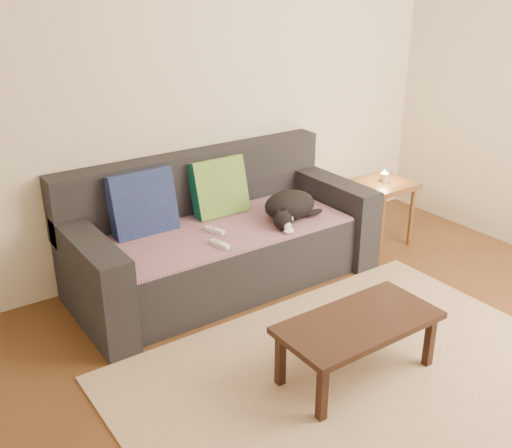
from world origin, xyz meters
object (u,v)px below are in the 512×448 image
side_table (383,193)px  coffee_table (358,327)px  wii_remote_a (215,231)px  sofa (220,240)px  cat (289,207)px  wii_remote_b (220,244)px

side_table → coffee_table: size_ratio=0.59×
wii_remote_a → side_table: side_table is taller
side_table → wii_remote_a: bearing=177.1°
sofa → side_table: size_ratio=4.01×
cat → wii_remote_a: cat is taller
sofa → coffee_table: 1.36m
cat → wii_remote_b: 0.65m
sofa → cat: sofa is taller
sofa → wii_remote_a: (-0.11, -0.12, 0.15)m
cat → wii_remote_a: bearing=164.7°
coffee_table → wii_remote_a: bearing=96.3°
wii_remote_b → side_table: size_ratio=0.29×
cat → coffee_table: bearing=-114.6°
wii_remote_a → sofa: bearing=-61.9°
wii_remote_b → coffee_table: 1.07m
wii_remote_a → cat: bearing=-119.8°
wii_remote_a → wii_remote_b: (-0.09, -0.21, 0.00)m
cat → side_table: 0.96m
sofa → cat: 0.54m
side_table → coffee_table: side_table is taller
wii_remote_b → wii_remote_a: bearing=-35.6°
cat → sofa: bearing=148.0°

